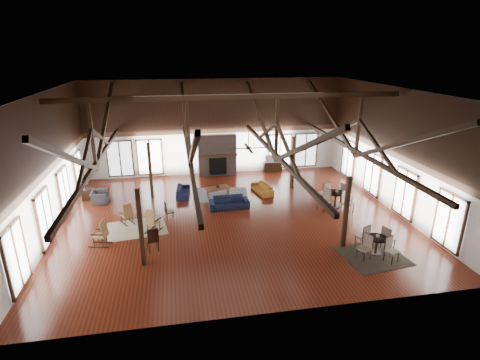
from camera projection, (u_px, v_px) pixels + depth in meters
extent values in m
plane|color=#5C2313|center=(234.00, 218.00, 18.08)|extent=(16.00, 16.00, 0.00)
cube|color=black|center=(233.00, 91.00, 16.07)|extent=(16.00, 14.00, 0.02)
cube|color=silver|center=(216.00, 128.00, 23.57)|extent=(16.00, 0.02, 6.00)
cube|color=silver|center=(272.00, 226.00, 10.58)|extent=(16.00, 0.02, 6.00)
cube|color=silver|center=(46.00, 167.00, 15.76)|extent=(0.02, 14.00, 6.00)
cube|color=silver|center=(394.00, 150.00, 18.39)|extent=(0.02, 14.00, 6.00)
cube|color=black|center=(233.00, 97.00, 16.16)|extent=(15.60, 0.18, 0.22)
cube|color=black|center=(96.00, 164.00, 16.08)|extent=(0.16, 13.70, 0.18)
cube|color=black|center=(92.00, 133.00, 15.63)|extent=(0.14, 0.14, 2.70)
cube|color=black|center=(105.00, 121.00, 18.92)|extent=(0.15, 7.07, 3.12)
cube|color=black|center=(72.00, 159.00, 12.42)|extent=(0.15, 7.07, 3.12)
cube|color=black|center=(189.00, 159.00, 16.73)|extent=(0.16, 13.70, 0.18)
cube|color=black|center=(188.00, 129.00, 16.28)|extent=(0.14, 0.14, 2.70)
cube|color=black|center=(185.00, 118.00, 19.57)|extent=(0.15, 7.07, 3.12)
cube|color=black|center=(193.00, 153.00, 13.07)|extent=(0.15, 7.07, 3.12)
cube|color=black|center=(276.00, 155.00, 17.39)|extent=(0.16, 13.70, 0.18)
cube|color=black|center=(277.00, 126.00, 16.94)|extent=(0.14, 0.14, 2.70)
cube|color=black|center=(260.00, 116.00, 20.23)|extent=(0.15, 7.07, 3.12)
cube|color=black|center=(302.00, 148.00, 13.73)|extent=(0.15, 7.07, 3.12)
cube|color=black|center=(356.00, 151.00, 18.04)|extent=(0.16, 13.70, 0.18)
cube|color=black|center=(359.00, 123.00, 17.59)|extent=(0.14, 0.14, 2.70)
cube|color=black|center=(329.00, 114.00, 20.88)|extent=(0.15, 7.07, 3.12)
cube|color=black|center=(401.00, 144.00, 14.38)|extent=(0.15, 7.07, 3.12)
cube|color=black|center=(141.00, 228.00, 13.66)|extent=(0.16, 0.16, 3.05)
cube|color=black|center=(346.00, 213.00, 14.97)|extent=(0.16, 0.16, 3.05)
cube|color=black|center=(150.00, 170.00, 20.16)|extent=(0.16, 0.16, 3.05)
cube|color=black|center=(293.00, 163.00, 21.47)|extent=(0.16, 0.16, 3.05)
cube|color=#66544D|center=(217.00, 155.00, 23.84)|extent=(2.40, 0.62, 2.60)
cube|color=black|center=(218.00, 166.00, 23.76)|extent=(1.10, 0.06, 1.10)
cube|color=#361D10|center=(218.00, 155.00, 23.57)|extent=(2.50, 0.20, 0.12)
cylinder|color=black|center=(249.00, 140.00, 15.88)|extent=(0.04, 0.04, 0.70)
cylinder|color=black|center=(249.00, 148.00, 16.00)|extent=(0.20, 0.20, 0.10)
cube|color=black|center=(259.00, 148.00, 16.07)|extent=(0.70, 0.12, 0.02)
cube|color=black|center=(247.00, 146.00, 16.41)|extent=(0.12, 0.70, 0.02)
cube|color=black|center=(238.00, 149.00, 15.92)|extent=(0.70, 0.12, 0.02)
cube|color=black|center=(251.00, 151.00, 15.58)|extent=(0.12, 0.70, 0.02)
imported|color=black|center=(229.00, 202.00, 19.11)|extent=(2.05, 0.87, 0.59)
imported|color=#121433|center=(183.00, 191.00, 20.72)|extent=(1.78, 0.83, 0.50)
imported|color=#A65F20|center=(262.00, 188.00, 21.15)|extent=(1.85, 1.02, 0.51)
cube|color=brown|center=(218.00, 188.00, 20.54)|extent=(1.48, 1.05, 0.06)
cube|color=brown|center=(208.00, 194.00, 20.33)|extent=(0.06, 0.06, 0.45)
cube|color=brown|center=(207.00, 192.00, 20.74)|extent=(0.06, 0.06, 0.45)
cube|color=brown|center=(229.00, 193.00, 20.51)|extent=(0.06, 0.06, 0.45)
cube|color=brown|center=(227.00, 190.00, 20.92)|extent=(0.06, 0.06, 0.45)
imported|color=#B2B2B2|center=(218.00, 186.00, 20.47)|extent=(0.26, 0.26, 0.21)
imported|color=#28282A|center=(100.00, 197.00, 19.77)|extent=(0.97, 0.85, 0.63)
cube|color=black|center=(87.00, 194.00, 20.15)|extent=(0.45, 0.45, 0.60)
cylinder|color=black|center=(85.00, 186.00, 19.99)|extent=(0.08, 0.08, 0.36)
cone|color=beige|center=(85.00, 182.00, 19.91)|extent=(0.32, 0.32, 0.26)
cube|color=#A1743D|center=(127.00, 215.00, 17.42)|extent=(0.59, 0.58, 0.05)
cube|color=#A1743D|center=(128.00, 211.00, 17.18)|extent=(0.46, 0.37, 0.63)
cube|color=black|center=(124.00, 224.00, 17.42)|extent=(0.45, 0.68, 0.05)
cube|color=black|center=(131.00, 221.00, 17.65)|extent=(0.45, 0.68, 0.05)
cube|color=#A1743D|center=(153.00, 222.00, 16.64)|extent=(0.65, 0.64, 0.05)
cube|color=#A1743D|center=(150.00, 218.00, 16.34)|extent=(0.50, 0.41, 0.69)
cube|color=black|center=(150.00, 230.00, 16.84)|extent=(0.50, 0.74, 0.05)
cube|color=black|center=(158.00, 231.00, 16.70)|extent=(0.50, 0.74, 0.05)
cube|color=#A1743D|center=(100.00, 236.00, 15.43)|extent=(0.56, 0.58, 0.05)
cube|color=#A1743D|center=(104.00, 229.00, 15.30)|extent=(0.29, 0.51, 0.70)
cube|color=black|center=(99.00, 247.00, 15.37)|extent=(0.85, 0.25, 0.05)
cube|color=black|center=(103.00, 242.00, 15.75)|extent=(0.85, 0.25, 0.05)
cube|color=black|center=(170.00, 212.00, 17.74)|extent=(0.47, 0.47, 0.05)
cube|color=black|center=(166.00, 207.00, 17.59)|extent=(0.13, 0.39, 0.51)
cylinder|color=black|center=(170.00, 216.00, 17.81)|extent=(0.03, 0.03, 0.42)
cube|color=black|center=(152.00, 240.00, 15.01)|extent=(0.54, 0.54, 0.05)
cube|color=black|center=(153.00, 236.00, 14.74)|extent=(0.44, 0.15, 0.58)
cylinder|color=black|center=(153.00, 245.00, 15.09)|extent=(0.04, 0.04, 0.48)
cylinder|color=black|center=(377.00, 238.00, 14.71)|extent=(0.82, 0.82, 0.04)
cylinder|color=black|center=(376.00, 245.00, 14.82)|extent=(0.10, 0.10, 0.67)
cylinder|color=black|center=(375.00, 253.00, 14.94)|extent=(0.49, 0.49, 0.04)
cylinder|color=black|center=(336.00, 193.00, 19.01)|extent=(0.94, 0.94, 0.04)
cylinder|color=black|center=(335.00, 200.00, 19.14)|extent=(0.10, 0.10, 0.78)
cylinder|color=black|center=(335.00, 207.00, 19.27)|extent=(0.56, 0.56, 0.04)
imported|color=#B2B2B2|center=(378.00, 236.00, 14.70)|extent=(0.18, 0.18, 0.11)
imported|color=#B2B2B2|center=(337.00, 191.00, 19.00)|extent=(0.16, 0.16, 0.10)
cube|color=black|center=(272.00, 167.00, 24.84)|extent=(1.21, 0.45, 0.60)
imported|color=#B2B2B2|center=(272.00, 158.00, 24.65)|extent=(0.93, 0.17, 0.53)
cube|color=tan|center=(137.00, 228.00, 17.01)|extent=(2.85, 2.39, 0.01)
cube|color=#171B43|center=(221.00, 195.00, 20.89)|extent=(3.23, 2.60, 0.01)
cube|color=black|center=(373.00, 256.00, 14.74)|extent=(2.59, 2.40, 0.01)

